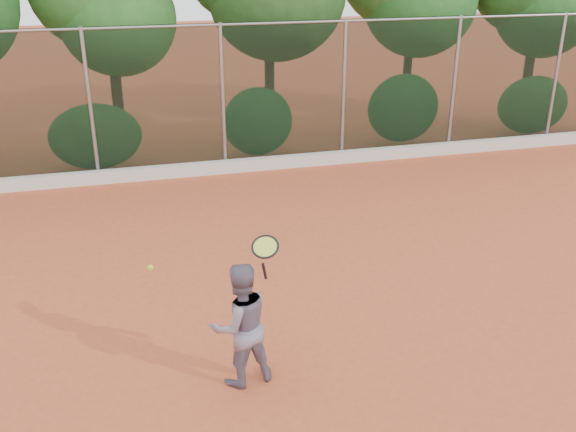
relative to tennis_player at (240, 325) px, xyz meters
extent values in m
plane|color=#C4522E|center=(1.18, 1.18, -0.82)|extent=(80.00, 80.00, 0.00)
cube|color=beige|center=(1.18, 8.00, -0.67)|extent=(24.00, 0.20, 0.30)
imported|color=slate|center=(0.00, 0.00, 0.00)|extent=(0.91, 0.77, 1.65)
cube|color=black|center=(1.18, 8.18, 0.93)|extent=(24.00, 0.01, 3.50)
cylinder|color=gray|center=(1.18, 8.18, 2.63)|extent=(24.00, 0.06, 0.06)
cylinder|color=gray|center=(-1.82, 8.18, 0.93)|extent=(0.09, 0.09, 3.50)
cylinder|color=gray|center=(1.18, 8.18, 0.93)|extent=(0.09, 0.09, 3.50)
cylinder|color=gray|center=(4.18, 8.18, 0.93)|extent=(0.09, 0.09, 3.50)
cylinder|color=gray|center=(7.18, 8.18, 0.93)|extent=(0.09, 0.09, 3.50)
cylinder|color=gray|center=(10.18, 8.18, 0.93)|extent=(0.09, 0.09, 3.50)
cylinder|color=#3B2417|center=(-1.22, 10.48, 0.38)|extent=(0.28, 0.28, 2.40)
ellipsoid|color=#235A1F|center=(-1.02, 10.38, 2.58)|extent=(2.90, 2.40, 2.80)
cylinder|color=#3A2716|center=(2.78, 10.18, 0.68)|extent=(0.26, 0.26, 3.00)
cylinder|color=#46301B|center=(6.88, 10.38, 0.53)|extent=(0.24, 0.24, 2.70)
ellipsoid|color=#1F581E|center=(7.08, 10.28, 2.88)|extent=(3.20, 2.70, 3.10)
cylinder|color=#472E1B|center=(10.58, 9.98, 0.43)|extent=(0.28, 0.28, 2.50)
ellipsoid|color=#2F702A|center=(10.78, 9.88, 2.68)|extent=(3.00, 2.50, 2.90)
ellipsoid|color=#346C29|center=(-1.82, 8.98, 0.03)|extent=(2.20, 1.16, 1.60)
ellipsoid|color=#296E2A|center=(2.18, 8.98, 0.13)|extent=(1.80, 1.04, 1.76)
ellipsoid|color=#296B29|center=(6.18, 8.98, 0.23)|extent=(2.00, 1.10, 1.84)
ellipsoid|color=#3B772D|center=(10.18, 8.98, 0.08)|extent=(2.16, 1.12, 1.64)
cylinder|color=black|center=(0.30, -0.08, 0.75)|extent=(0.11, 0.21, 0.30)
torus|color=black|center=(0.30, -0.14, 1.10)|extent=(0.41, 0.40, 0.20)
cylinder|color=#CAE142|center=(0.30, -0.14, 1.10)|extent=(0.35, 0.33, 0.15)
sphere|color=#BBCB2E|center=(-1.02, -0.36, 1.11)|extent=(0.07, 0.07, 0.07)
camera|label=1|loc=(-1.15, -6.64, 4.32)|focal=40.00mm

